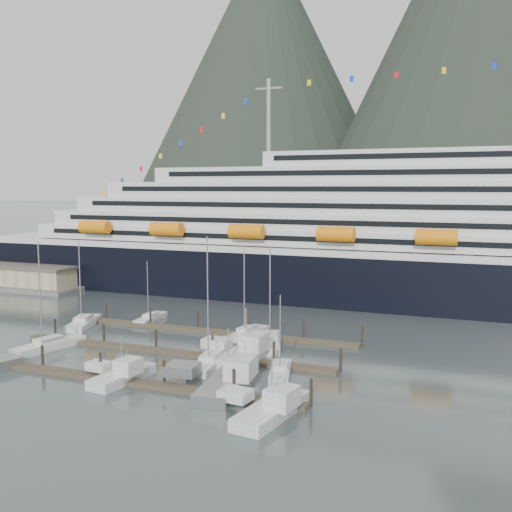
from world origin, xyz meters
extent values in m
plane|color=#4D5B5B|center=(0.00, 0.00, 0.00)|extent=(1600.00, 1600.00, 0.00)
cone|color=black|center=(40.00, 560.00, 180.00)|extent=(400.00, 400.00, 420.00)
cone|color=black|center=(-220.00, 600.00, 145.00)|extent=(340.00, 340.00, 340.00)
cube|color=black|center=(25.00, 55.00, 4.00)|extent=(210.00, 28.00, 12.00)
cube|color=silver|center=(25.00, 55.00, 10.50)|extent=(205.80, 27.44, 1.50)
cube|color=silver|center=(30.00, 55.00, 13.10)|extent=(185.00, 26.00, 3.20)
cube|color=black|center=(30.00, 41.95, 13.26)|extent=(175.75, 0.20, 1.00)
cube|color=silver|center=(32.00, 55.00, 16.30)|extent=(180.00, 25.00, 3.20)
cube|color=black|center=(32.00, 42.45, 16.46)|extent=(171.00, 0.20, 1.00)
cube|color=silver|center=(34.00, 55.00, 19.50)|extent=(172.00, 24.00, 3.20)
cube|color=black|center=(34.00, 42.95, 19.66)|extent=(163.40, 0.20, 1.00)
cube|color=silver|center=(36.00, 55.00, 22.70)|extent=(160.00, 23.00, 3.20)
cube|color=black|center=(36.00, 43.45, 22.86)|extent=(152.00, 0.20, 1.00)
cube|color=silver|center=(38.00, 55.00, 25.80)|extent=(140.00, 22.00, 3.00)
cube|color=black|center=(38.00, 43.95, 25.95)|extent=(133.00, 0.20, 1.00)
cylinder|color=gray|center=(-10.00, 55.00, 38.30)|extent=(1.00, 1.00, 16.00)
cylinder|color=orange|center=(-45.00, 40.00, 14.50)|extent=(7.00, 2.80, 2.80)
cylinder|color=orange|center=(-27.00, 40.00, 14.50)|extent=(7.00, 2.80, 2.80)
cylinder|color=orange|center=(-9.00, 40.00, 14.50)|extent=(7.00, 2.80, 2.80)
cylinder|color=orange|center=(9.00, 40.00, 14.50)|extent=(7.00, 2.80, 2.80)
cylinder|color=orange|center=(27.00, 40.00, 14.50)|extent=(7.00, 2.80, 2.80)
cube|color=#595956|center=(-72.00, 42.00, 0.30)|extent=(46.00, 20.00, 1.20)
cube|color=tan|center=(-72.00, 42.00, 2.50)|extent=(42.00, 16.00, 5.00)
cube|color=#595147|center=(-72.00, 42.00, 5.20)|extent=(43.00, 17.00, 0.60)
cube|color=#403729|center=(-5.00, -10.00, 0.25)|extent=(48.00, 2.00, 0.50)
cylinder|color=black|center=(-17.00, -8.90, 1.40)|extent=(0.36, 0.36, 3.20)
cylinder|color=black|center=(-8.00, -8.90, 1.40)|extent=(0.36, 0.36, 3.20)
cylinder|color=black|center=(1.00, -8.90, 1.40)|extent=(0.36, 0.36, 3.20)
cylinder|color=black|center=(10.00, -8.90, 1.40)|extent=(0.36, 0.36, 3.20)
cylinder|color=black|center=(19.00, -8.90, 1.40)|extent=(0.36, 0.36, 3.20)
cube|color=#403729|center=(-5.00, 3.00, 0.25)|extent=(48.00, 2.00, 0.50)
cylinder|color=black|center=(-26.00, 4.10, 1.40)|extent=(0.36, 0.36, 3.20)
cylinder|color=black|center=(-17.00, 4.10, 1.40)|extent=(0.36, 0.36, 3.20)
cylinder|color=black|center=(-8.00, 4.10, 1.40)|extent=(0.36, 0.36, 3.20)
cylinder|color=black|center=(1.00, 4.10, 1.40)|extent=(0.36, 0.36, 3.20)
cylinder|color=black|center=(10.00, 4.10, 1.40)|extent=(0.36, 0.36, 3.20)
cylinder|color=black|center=(19.00, 4.10, 1.40)|extent=(0.36, 0.36, 3.20)
cube|color=#403729|center=(-5.00, 16.00, 0.25)|extent=(48.00, 2.00, 0.50)
cylinder|color=black|center=(-26.00, 17.10, 1.40)|extent=(0.36, 0.36, 3.20)
cylinder|color=black|center=(-17.00, 17.10, 1.40)|extent=(0.36, 0.36, 3.20)
cylinder|color=black|center=(-8.00, 17.10, 1.40)|extent=(0.36, 0.36, 3.20)
cylinder|color=black|center=(1.00, 17.10, 1.40)|extent=(0.36, 0.36, 3.20)
cylinder|color=black|center=(10.00, 17.10, 1.40)|extent=(0.36, 0.36, 3.20)
cylinder|color=black|center=(19.00, 17.10, 1.40)|extent=(0.36, 0.36, 3.20)
cube|color=#B2B2B2|center=(-27.00, 12.21, 0.25)|extent=(6.16, 10.70, 1.60)
cube|color=#B2B2B2|center=(-27.00, 12.21, 1.32)|extent=(3.34, 4.15, 0.92)
cylinder|color=gray|center=(-26.66, 11.24, 7.81)|extent=(0.18, 0.18, 13.57)
cube|color=#B2B2B2|center=(-22.57, -1.30, 0.25)|extent=(5.27, 11.46, 1.55)
cube|color=#B2B2B2|center=(-22.57, -1.30, 1.28)|extent=(3.02, 4.28, 0.89)
cylinder|color=gray|center=(-22.82, -2.38, 8.27)|extent=(0.18, 0.18, 14.54)
cube|color=#B2B2B2|center=(2.60, 0.41, 0.25)|extent=(4.10, 11.72, 1.46)
cube|color=#B2B2B2|center=(2.60, 0.41, 1.20)|extent=(2.56, 4.24, 0.83)
cylinder|color=gray|center=(2.74, -0.73, 8.98)|extent=(0.17, 0.17, 16.09)
cube|color=#B2B2B2|center=(-18.77, 20.00, 0.25)|extent=(2.94, 8.81, 1.21)
cube|color=#B2B2B2|center=(-18.77, 20.00, 1.00)|extent=(1.97, 3.16, 0.69)
cylinder|color=gray|center=(-18.70, 19.14, 5.67)|extent=(0.14, 0.14, 9.78)
cube|color=#B2B2B2|center=(1.33, 15.74, 0.25)|extent=(3.71, 9.78, 1.49)
cube|color=#B2B2B2|center=(1.33, 15.74, 1.22)|extent=(2.45, 3.54, 0.85)
cylinder|color=gray|center=(1.23, 14.79, 7.39)|extent=(0.17, 0.17, 12.86)
cube|color=#B2B2B2|center=(6.42, 12.16, 0.25)|extent=(6.72, 11.86, 1.54)
cube|color=#B2B2B2|center=(6.42, 12.16, 1.27)|extent=(3.48, 4.57, 0.88)
cylinder|color=gray|center=(6.82, 11.08, 7.97)|extent=(0.18, 0.18, 13.94)
cube|color=#B2B2B2|center=(12.42, -0.09, 0.25)|extent=(4.52, 8.58, 1.28)
cube|color=#B2B2B2|center=(12.42, -0.09, 1.05)|extent=(2.54, 3.27, 0.73)
cylinder|color=gray|center=(12.64, -0.88, 5.53)|extent=(0.15, 0.15, 9.40)
cube|color=#B2B2B2|center=(-4.43, -9.51, 0.35)|extent=(4.02, 9.67, 1.71)
cube|color=#B2B2B2|center=(-7.99, -9.15, 1.37)|extent=(3.10, 2.36, 1.03)
cube|color=#B2B2B2|center=(-3.50, -9.61, 1.97)|extent=(2.67, 3.05, 1.88)
cube|color=black|center=(-3.50, -9.61, 2.65)|extent=(2.48, 2.85, 0.43)
cylinder|color=gray|center=(-4.43, -9.51, 3.42)|extent=(0.14, 0.14, 4.28)
cube|color=gray|center=(8.35, -6.70, 0.35)|extent=(5.88, 15.49, 2.16)
cube|color=gray|center=(2.67, -7.48, 1.73)|extent=(4.08, 3.79, 1.29)
cube|color=#B2B2B2|center=(9.85, -6.50, 2.48)|extent=(3.60, 4.90, 2.37)
cube|color=black|center=(9.85, -6.50, 3.34)|extent=(3.35, 4.57, 0.54)
cylinder|color=gray|center=(8.35, -6.70, 4.31)|extent=(0.17, 0.17, 5.39)
cube|color=#B2B2B2|center=(16.13, -13.20, 0.35)|extent=(4.95, 11.74, 1.90)
cube|color=#B2B2B2|center=(11.85, -12.60, 1.52)|extent=(3.54, 2.93, 1.14)
cube|color=#B2B2B2|center=(17.26, -13.35, 2.18)|extent=(3.10, 3.75, 2.09)
cube|color=black|center=(17.26, -13.35, 2.94)|extent=(2.88, 3.50, 0.47)
cylinder|color=gray|center=(16.13, -13.20, 3.79)|extent=(0.15, 0.15, 4.74)
cube|color=#B2B2B2|center=(5.80, 4.61, 0.35)|extent=(4.55, 12.10, 2.16)
cube|color=#B2B2B2|center=(1.29, 4.87, 1.73)|extent=(3.82, 2.82, 1.30)
cube|color=#B2B2B2|center=(6.99, 4.55, 2.49)|extent=(3.22, 3.73, 2.38)
cube|color=black|center=(6.99, 4.55, 3.35)|extent=(2.99, 3.48, 0.54)
cylinder|color=gray|center=(5.80, 4.61, 4.33)|extent=(0.17, 0.17, 5.41)
camera|label=1|loc=(36.50, -68.26, 23.28)|focal=42.00mm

